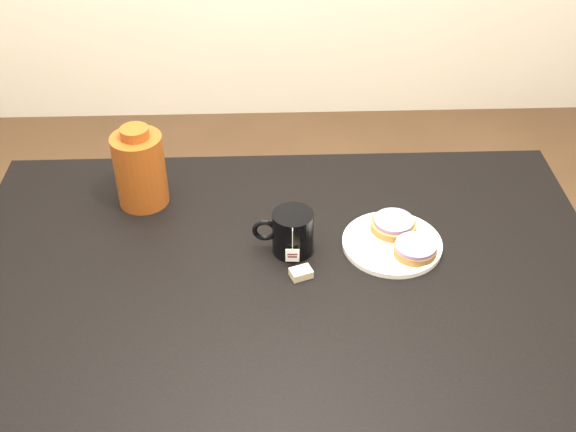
{
  "coord_description": "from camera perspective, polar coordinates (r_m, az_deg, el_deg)",
  "views": [
    {
      "loc": [
        -0.03,
        -1.16,
        1.79
      ],
      "look_at": [
        0.01,
        0.11,
        0.81
      ],
      "focal_mm": 45.0,
      "sensor_mm": 36.0,
      "label": 1
    }
  ],
  "objects": [
    {
      "name": "teabag_pouch",
      "position": [
        1.53,
        1.04,
        -4.53
      ],
      "size": [
        0.05,
        0.05,
        0.02
      ],
      "primitive_type": "cube",
      "rotation": [
        0.0,
        0.0,
        0.36
      ],
      "color": "#C6B793",
      "rests_on": "table"
    },
    {
      "name": "plate",
      "position": [
        1.63,
        8.23,
        -2.11
      ],
      "size": [
        0.22,
        0.22,
        0.02
      ],
      "color": "white",
      "rests_on": "table"
    },
    {
      "name": "mug",
      "position": [
        1.57,
        0.29,
        -1.29
      ],
      "size": [
        0.14,
        0.1,
        0.1
      ],
      "rotation": [
        0.0,
        0.0,
        -0.06
      ],
      "color": "black",
      "rests_on": "table"
    },
    {
      "name": "bagel_back",
      "position": [
        1.65,
        8.34,
        -0.66
      ],
      "size": [
        0.11,
        0.11,
        0.03
      ],
      "color": "brown",
      "rests_on": "plate"
    },
    {
      "name": "bagel_package",
      "position": [
        1.73,
        -11.62,
        3.68
      ],
      "size": [
        0.16,
        0.16,
        0.2
      ],
      "rotation": [
        0.0,
        0.0,
        0.39
      ],
      "color": "#60260C",
      "rests_on": "table"
    },
    {
      "name": "table",
      "position": [
        1.61,
        -0.32,
        -6.41
      ],
      "size": [
        1.4,
        0.9,
        0.75
      ],
      "color": "black",
      "rests_on": "ground_plane"
    },
    {
      "name": "bagel_front",
      "position": [
        1.59,
        10.02,
        -2.59
      ],
      "size": [
        0.13,
        0.13,
        0.03
      ],
      "color": "brown",
      "rests_on": "plate"
    }
  ]
}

